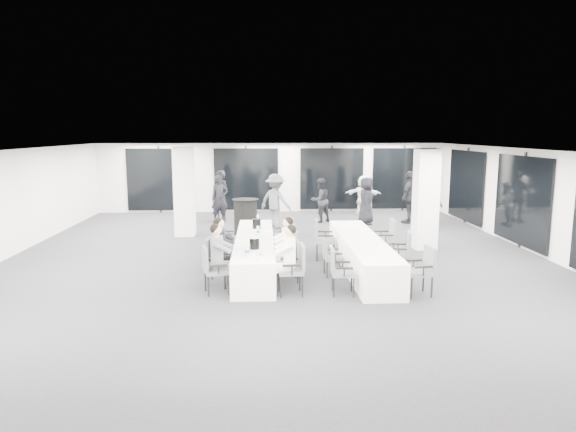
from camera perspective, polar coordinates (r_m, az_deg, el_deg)
The scene contains 43 objects.
room at distance 14.25m, azimuth 2.11°, elevation 1.79°, with size 14.04×16.04×2.84m.
column_left at distance 16.45m, azimuth -11.45°, elevation 2.67°, with size 0.60×0.60×2.80m, color white.
column_right at distance 14.80m, azimuth 15.04°, elevation 1.80°, with size 0.60×0.60×2.80m, color white.
banquet_table_main at distance 12.43m, azimuth -3.72°, elevation -4.10°, with size 0.90×5.00×0.75m, color white.
banquet_table_side at distance 12.42m, azimuth 8.20°, elevation -4.19°, with size 0.90×5.00×0.75m, color white.
cocktail_table at distance 16.32m, azimuth -4.74°, elevation -0.11°, with size 0.84×0.84×1.16m.
chair_main_left_near at distance 10.57m, azimuth -8.41°, elevation -5.60°, with size 0.60×0.62×0.97m.
chair_main_left_second at distance 11.30m, azimuth -8.07°, elevation -4.58°, with size 0.54×0.59×0.99m.
chair_main_left_mid at distance 12.25m, azimuth -7.63°, elevation -3.69°, with size 0.48×0.53×0.91m.
chair_main_left_fourth at distance 12.97m, azimuth -7.34°, elevation -3.07°, with size 0.50×0.53×0.86m.
chair_main_left_far at distance 13.89m, azimuth -7.06°, elevation -2.16°, with size 0.49×0.54×0.89m.
chair_main_right_near at distance 10.39m, azimuth 0.77°, elevation -5.58°, with size 0.55×0.60×1.03m.
chair_main_right_second at distance 11.31m, azimuth 0.41°, elevation -4.72°, with size 0.47×0.53×0.90m.
chair_main_right_mid at distance 12.02m, azimuth 0.23°, elevation -3.66°, with size 0.57×0.61×0.98m.
chair_main_right_fourth at distance 12.95m, azimuth -0.00°, elevation -2.77°, with size 0.53×0.58×0.96m.
chair_main_right_far at distance 13.95m, azimuth -0.21°, elevation -1.84°, with size 0.56×0.60×0.97m.
chair_side_left_near at distance 10.44m, azimuth 5.70°, elevation -5.85°, with size 0.50×0.55×0.94m.
chair_side_left_mid at distance 11.77m, azimuth 4.73°, elevation -4.31°, with size 0.46×0.50×0.86m.
chair_side_left_far at distance 13.24m, azimuth 3.80°, elevation -2.33°, with size 0.57×0.62×1.03m.
chair_side_right_near at distance 10.70m, azimuth 14.71°, elevation -5.55°, with size 0.55×0.60×1.00m.
chair_side_right_mid at distance 12.09m, azimuth 12.58°, elevation -3.72°, with size 0.61×0.64×1.01m.
chair_side_right_far at distance 13.50m, azimuth 10.93°, elevation -2.24°, with size 0.53×0.60×1.04m.
seated_guest_a at distance 10.51m, azimuth -7.54°, elevation -4.21°, with size 0.50×0.38×1.44m.
seated_guest_b at distance 11.22m, azimuth -7.24°, elevation -3.34°, with size 0.50×0.38×1.44m.
seated_guest_c at distance 10.32m, azimuth -0.18°, elevation -4.39°, with size 0.50×0.38×1.44m.
seated_guest_d at distance 11.23m, azimuth -0.41°, elevation -3.25°, with size 0.50×0.38×1.44m.
standing_guest_a at distance 18.66m, azimuth -7.63°, elevation 2.23°, with size 0.71×0.57×1.95m, color black.
standing_guest_b at distance 18.62m, azimuth 3.60°, elevation 2.09°, with size 0.88×0.54×1.82m, color black.
standing_guest_c at distance 17.60m, azimuth -1.40°, elevation 2.10°, with size 1.35×0.69×2.08m, color #595A60.
standing_guest_d at distance 18.89m, azimuth 13.39°, elevation 2.43°, with size 1.26×0.70×2.14m, color black.
standing_guest_e at distance 18.41m, azimuth 8.70°, elevation 2.03°, with size 0.92×0.56×1.90m, color black.
standing_guest_f at distance 20.70m, azimuth 8.33°, elevation 2.63°, with size 1.60×0.62×1.74m, color white.
standing_guest_g at distance 19.10m, azimuth -7.50°, elevation 2.64°, with size 0.77×0.62×2.11m, color black.
standing_guest_h at distance 18.60m, azimuth 15.88°, elevation 1.59°, with size 0.83×0.51×1.73m, color #595A60.
ice_bucket_near at distance 11.16m, azimuth -3.74°, elevation -3.05°, with size 0.21×0.21×0.24m, color black.
ice_bucket_far at distance 13.50m, azimuth -3.51°, elevation -0.85°, with size 0.22×0.22×0.25m, color black.
water_bottle_a at distance 10.55m, azimuth -4.59°, elevation -3.82°, with size 0.07×0.07×0.23m, color silver.
water_bottle_b at distance 12.59m, azimuth -3.34°, elevation -1.65°, with size 0.07×0.07×0.23m, color silver.
water_bottle_c at distance 14.43m, azimuth -3.36°, elevation -0.27°, with size 0.07×0.07×0.21m, color silver.
plate_a at distance 10.93m, azimuth -4.41°, elevation -3.90°, with size 0.19×0.19×0.03m.
plate_b at distance 10.58m, azimuth -3.04°, elevation -4.35°, with size 0.20×0.20×0.03m.
plate_c at distance 11.75m, azimuth -3.54°, elevation -2.96°, with size 0.19×0.19×0.03m.
wine_glass at distance 10.09m, azimuth -3.36°, elevation -4.32°, with size 0.07×0.07×0.18m.
Camera 1 is at (-0.35, -12.96, 3.27)m, focal length 32.00 mm.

